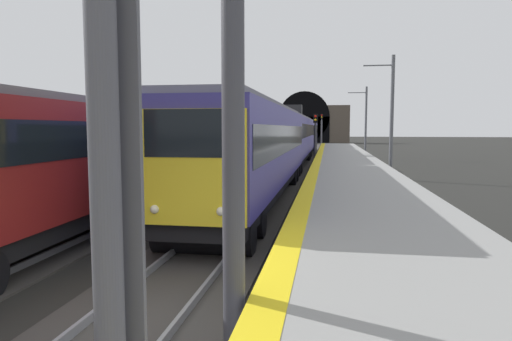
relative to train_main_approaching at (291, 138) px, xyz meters
name	(u,v)px	position (x,y,z in m)	size (l,w,h in m)	color
ground_plane	(131,331)	(-30.62, 0.00, -2.36)	(320.00, 320.00, 0.00)	black
platform_right	(413,316)	(-30.62, -4.21, -1.84)	(112.00, 4.32, 1.05)	gray
platform_right_edge_strip	(278,272)	(-30.62, -2.30, -1.31)	(112.00, 0.50, 0.01)	yellow
track_main_line	(131,328)	(-30.62, 0.00, -2.32)	(160.00, 3.08, 0.21)	#383533
train_main_approaching	(291,138)	(0.00, 0.00, 0.00)	(55.34, 2.84, 5.01)	navy
train_adjacent_platform	(236,139)	(-1.53, 4.35, -0.07)	(62.98, 3.12, 4.88)	maroon
railway_signal_near	(104,97)	(-34.85, -1.88, 0.95)	(0.39, 0.38, 5.50)	#4C4C54
railway_signal_mid	(315,135)	(2.05, -1.88, 0.22)	(0.39, 0.38, 4.33)	#38383D
railway_signal_far	(322,128)	(36.42, -1.88, 0.77)	(0.39, 0.38, 5.37)	#4C4C54
tunnel_portal	(304,124)	(61.16, 2.18, 1.63)	(2.72, 19.10, 10.90)	#51473D
catenary_mast_near	(391,116)	(-8.51, -6.75, 1.49)	(0.22, 1.86, 7.51)	#595B60
catenary_mast_far	(366,122)	(10.92, -6.74, 1.42)	(0.22, 1.98, 7.37)	#595B60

